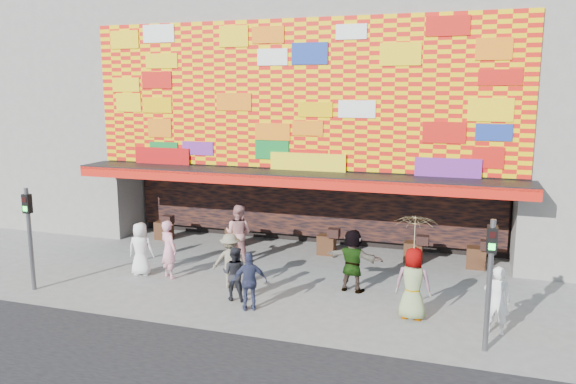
% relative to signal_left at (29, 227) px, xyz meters
% --- Properties ---
extents(ground, '(90.00, 90.00, 0.00)m').
position_rel_signal_left_xyz_m(ground, '(6.20, 1.50, -1.86)').
color(ground, slate).
rests_on(ground, ground).
extents(shop_building, '(15.20, 9.40, 10.00)m').
position_rel_signal_left_xyz_m(shop_building, '(6.20, 9.68, 3.37)').
color(shop_building, gray).
rests_on(shop_building, ground).
extents(neighbor_left, '(11.00, 8.00, 12.00)m').
position_rel_signal_left_xyz_m(neighbor_left, '(-6.80, 9.50, 4.14)').
color(neighbor_left, gray).
rests_on(neighbor_left, ground).
extents(signal_left, '(0.22, 0.20, 3.00)m').
position_rel_signal_left_xyz_m(signal_left, '(0.00, 0.00, 0.00)').
color(signal_left, '#59595B').
rests_on(signal_left, ground).
extents(signal_right, '(0.22, 0.20, 3.00)m').
position_rel_signal_left_xyz_m(signal_right, '(12.40, 0.00, 0.00)').
color(signal_right, '#59595B').
rests_on(signal_right, ground).
extents(ped_a, '(0.89, 0.65, 1.67)m').
position_rel_signal_left_xyz_m(ped_a, '(2.24, 2.14, -1.02)').
color(ped_a, white).
rests_on(ped_a, ground).
extents(ped_b, '(0.79, 0.69, 1.81)m').
position_rel_signal_left_xyz_m(ped_b, '(3.22, 2.16, -0.96)').
color(ped_b, pink).
rests_on(ped_b, ground).
extents(ped_c, '(0.75, 0.59, 1.51)m').
position_rel_signal_left_xyz_m(ped_c, '(5.87, 1.10, -1.11)').
color(ped_c, black).
rests_on(ped_c, ground).
extents(ped_d, '(1.18, 0.88, 1.62)m').
position_rel_signal_left_xyz_m(ped_d, '(5.36, 1.97, -1.05)').
color(ped_d, '#7A7159').
rests_on(ped_d, ground).
extents(ped_e, '(0.99, 0.76, 1.57)m').
position_rel_signal_left_xyz_m(ped_e, '(6.54, 0.54, -1.08)').
color(ped_e, '#2F3452').
rests_on(ped_e, ground).
extents(ped_f, '(1.76, 0.83, 1.82)m').
position_rel_signal_left_xyz_m(ped_f, '(8.81, 2.79, -0.95)').
color(ped_f, gray).
rests_on(ped_f, ground).
extents(ped_g, '(0.94, 0.64, 1.85)m').
position_rel_signal_left_xyz_m(ped_g, '(10.66, 1.30, -0.93)').
color(ped_g, gray).
rests_on(ped_g, ground).
extents(ped_h, '(0.65, 0.46, 1.67)m').
position_rel_signal_left_xyz_m(ped_h, '(12.63, 1.01, -1.03)').
color(ped_h, white).
rests_on(ped_h, ground).
extents(ped_i, '(0.99, 0.79, 1.95)m').
position_rel_signal_left_xyz_m(ped_i, '(4.57, 4.39, -0.89)').
color(ped_i, tan).
rests_on(ped_i, ground).
extents(parasol, '(1.41, 1.42, 1.93)m').
position_rel_signal_left_xyz_m(parasol, '(10.66, 1.30, 0.33)').
color(parasol, '#CEC082').
rests_on(parasol, ground).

